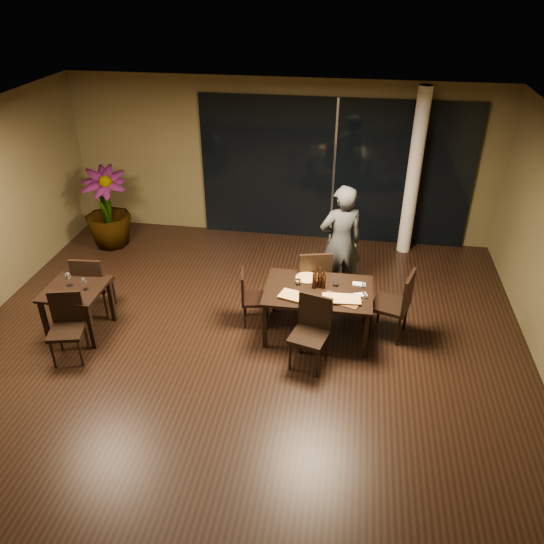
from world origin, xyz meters
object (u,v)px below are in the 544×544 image
Objects in this scene: bottle_b at (324,279)px; main_table at (318,294)px; chair_main_right at (398,302)px; bottle_a at (315,279)px; diner at (341,243)px; chair_side_near at (67,323)px; chair_main_left at (250,295)px; chair_main_far at (314,277)px; chair_main_near at (312,328)px; chair_side_far at (92,282)px; potted_plant at (107,208)px; side_table at (76,296)px; bottle_c at (320,277)px.

main_table is at bearing -137.61° from bottle_b.
chair_main_right is 1.22m from bottle_a.
chair_main_right is 1.36m from diner.
chair_side_near is 3.44× the size of bottle_b.
bottle_b is (1.06, -0.06, 0.41)m from chair_main_left.
bottle_b is at bearing 42.39° from main_table.
chair_main_far is 1.25m from chair_main_near.
chair_side_far is 3.37× the size of bottle_a.
chair_side_near reaches higher than main_table.
potted_plant reaches higher than bottle_a.
chair_side_far is at bearing 88.46° from side_table.
main_table is at bearing -91.10° from bottle_c.
chair_main_far is at bearing 108.90° from chair_main_near.
diner reaches higher than chair_main_far.
chair_main_far is at bearing 95.06° from bottle_a.
chair_side_near is 2.98× the size of bottle_c.
chair_main_far reaches higher than chair_side_far.
side_table is 0.47m from chair_side_far.
bottle_a is (-0.31, -1.06, -0.04)m from diner.
bottle_a reaches higher than side_table.
bottle_c is at bearing -70.27° from chair_main_right.
chair_side_far is at bearing 83.42° from chair_main_left.
bottle_a reaches higher than chair_main_near.
chair_main_right reaches higher than main_table.
side_table is (-3.40, -0.50, -0.05)m from main_table.
bottle_a is 0.08m from bottle_c.
bottle_a is (3.33, 0.54, 0.28)m from side_table.
bottle_a is at bearing -172.65° from bottle_b.
chair_side_near reaches higher than side_table.
chair_main_right reaches higher than chair_side_far.
bottle_a is 1.08× the size of bottle_b.
potted_plant is 5.44× the size of bottle_b.
chair_main_far is at bearing 13.33° from chair_side_near.
bottle_a is (-1.18, -0.08, 0.31)m from chair_main_right.
chair_main_far is 0.71m from diner.
bottle_c is (0.03, 0.72, 0.35)m from chair_main_near.
bottle_c is at bearing 88.43° from chair_main_far.
bottle_a is at bearing -68.79° from chair_main_right.
chair_main_right is 3.29× the size of bottle_c.
chair_side_far is (-3.27, -0.64, -0.02)m from chair_main_far.
chair_main_near is 3.28m from chair_side_near.
chair_main_far is 3.33m from chair_side_far.
diner reaches higher than bottle_c.
bottle_a is at bearing -153.60° from bottle_c.
main_table is 5.03× the size of bottle_a.
chair_main_near reaches higher than chair_main_left.
main_table is 1.43× the size of chair_main_far.
potted_plant is (-3.12, 2.07, 0.27)m from chair_main_left.
main_table is 3.44m from chair_side_near.
potted_plant is (-0.84, 3.21, 0.22)m from chair_side_near.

